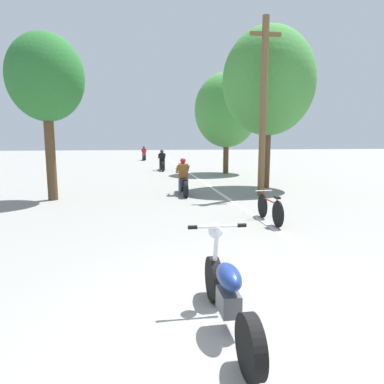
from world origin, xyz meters
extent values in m
plane|color=gray|center=(0.00, 0.00, 0.00)|extent=(120.00, 120.00, 0.00)
cube|color=white|center=(1.80, 12.03, 0.00)|extent=(0.14, 48.00, 0.01)
cylinder|color=brown|center=(3.14, 8.49, 3.10)|extent=(0.24, 0.24, 6.19)
cube|color=brown|center=(3.14, 8.49, 5.59)|extent=(1.10, 0.10, 0.12)
cylinder|color=#513A23|center=(4.09, 10.50, 1.59)|extent=(0.32, 0.32, 3.17)
ellipsoid|color=#42893D|center=(4.09, 10.50, 4.37)|extent=(3.80, 3.42, 4.37)
cylinder|color=#513A23|center=(3.92, 16.58, 1.26)|extent=(0.32, 0.32, 2.52)
ellipsoid|color=#42893D|center=(3.92, 16.58, 3.71)|extent=(3.75, 3.38, 4.31)
cylinder|color=#513A23|center=(-4.14, 8.75, 1.62)|extent=(0.32, 0.32, 3.25)
ellipsoid|color=#286B2D|center=(-4.14, 8.75, 4.02)|extent=(2.45, 2.20, 2.81)
cylinder|color=black|center=(-0.33, 0.76, 0.28)|extent=(0.12, 0.57, 0.57)
cylinder|color=black|center=(-0.33, -0.71, 0.28)|extent=(0.12, 0.57, 0.57)
ellipsoid|color=navy|center=(-0.33, 0.03, 0.62)|extent=(0.24, 0.56, 0.23)
cube|color=#4C4C51|center=(-0.33, 0.03, 0.33)|extent=(0.20, 0.36, 0.24)
cylinder|color=silver|center=(-0.33, 0.67, 0.65)|extent=(0.06, 0.23, 0.75)
cylinder|color=silver|center=(-0.33, 0.58, 1.02)|extent=(0.60, 0.04, 0.04)
cylinder|color=black|center=(-0.63, 0.58, 1.02)|extent=(0.11, 0.05, 0.05)
cylinder|color=black|center=(-0.03, 0.58, 1.02)|extent=(0.11, 0.05, 0.05)
sphere|color=silver|center=(-0.33, 0.67, 0.94)|extent=(0.19, 0.19, 0.19)
cylinder|color=black|center=(0.38, 9.86, 0.29)|extent=(0.12, 0.58, 0.58)
cylinder|color=black|center=(0.38, 8.50, 0.29)|extent=(0.12, 0.58, 0.58)
cube|color=black|center=(0.38, 9.18, 0.47)|extent=(0.20, 0.87, 0.28)
cylinder|color=silver|center=(0.38, 9.76, 0.93)|extent=(0.50, 0.03, 0.03)
cylinder|color=slate|center=(0.25, 9.13, 0.30)|extent=(0.11, 0.11, 0.61)
cylinder|color=slate|center=(0.51, 9.13, 0.30)|extent=(0.11, 0.11, 0.61)
cube|color=brown|center=(0.38, 9.16, 0.88)|extent=(0.34, 0.27, 0.56)
cylinder|color=brown|center=(0.18, 9.32, 0.93)|extent=(0.08, 0.45, 0.35)
cylinder|color=brown|center=(0.58, 9.32, 0.93)|extent=(0.08, 0.45, 0.35)
sphere|color=#B21919|center=(0.38, 9.20, 1.25)|extent=(0.20, 0.20, 0.20)
cylinder|color=black|center=(0.29, 19.82, 0.30)|extent=(0.12, 0.61, 0.61)
cylinder|color=black|center=(0.29, 18.38, 0.30)|extent=(0.12, 0.61, 0.61)
cube|color=black|center=(0.29, 19.10, 0.48)|extent=(0.20, 0.92, 0.28)
cylinder|color=silver|center=(0.29, 19.72, 0.96)|extent=(0.50, 0.03, 0.03)
cylinder|color=#38383D|center=(0.16, 19.05, 0.31)|extent=(0.11, 0.11, 0.62)
cylinder|color=#38383D|center=(0.42, 19.05, 0.31)|extent=(0.11, 0.11, 0.62)
cube|color=black|center=(0.29, 19.08, 0.88)|extent=(0.34, 0.27, 0.53)
cylinder|color=black|center=(0.09, 19.24, 0.93)|extent=(0.08, 0.42, 0.33)
cylinder|color=black|center=(0.49, 19.24, 0.93)|extent=(0.08, 0.42, 0.33)
sphere|color=#2D333D|center=(0.29, 19.12, 1.25)|extent=(0.23, 0.23, 0.23)
cylinder|color=black|center=(-0.68, 30.73, 0.33)|extent=(0.12, 0.65, 0.65)
cylinder|color=black|center=(-0.68, 29.34, 0.33)|extent=(0.12, 0.65, 0.65)
cube|color=silver|center=(-0.68, 30.03, 0.51)|extent=(0.20, 0.89, 0.28)
cylinder|color=silver|center=(-0.68, 30.63, 1.00)|extent=(0.50, 0.03, 0.03)
cylinder|color=#38383D|center=(-0.81, 29.98, 0.32)|extent=(0.11, 0.11, 0.65)
cylinder|color=#38383D|center=(-0.55, 29.98, 0.32)|extent=(0.11, 0.11, 0.65)
cube|color=red|center=(-0.68, 30.01, 0.89)|extent=(0.34, 0.27, 0.52)
cylinder|color=red|center=(-0.88, 30.17, 0.94)|extent=(0.08, 0.41, 0.32)
cylinder|color=red|center=(-0.48, 30.17, 0.94)|extent=(0.08, 0.41, 0.32)
sphere|color=#2D333D|center=(-0.68, 30.05, 1.25)|extent=(0.23, 0.23, 0.23)
cylinder|color=black|center=(1.95, 5.13, 0.31)|extent=(0.04, 0.63, 0.63)
cylinder|color=black|center=(1.95, 4.11, 0.31)|extent=(0.04, 0.63, 0.63)
cylinder|color=#B21E1E|center=(1.95, 4.62, 0.54)|extent=(0.04, 0.81, 0.04)
cylinder|color=#B21E1E|center=(1.95, 4.19, 0.50)|extent=(0.03, 0.03, 0.38)
cube|color=black|center=(1.95, 4.19, 0.69)|extent=(0.10, 0.20, 0.05)
cylinder|color=#B21E1E|center=(1.95, 5.08, 0.52)|extent=(0.03, 0.03, 0.41)
cylinder|color=silver|center=(1.95, 5.08, 0.72)|extent=(0.44, 0.03, 0.03)
camera|label=1|loc=(-1.25, -3.31, 2.06)|focal=32.00mm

